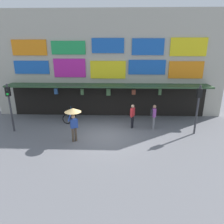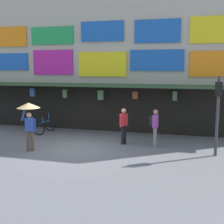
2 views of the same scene
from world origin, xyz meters
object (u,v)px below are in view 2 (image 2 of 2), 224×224
pedestrian_in_white (124,124)px  bicycle_parked (45,126)px  traffic_light_far (218,103)px  pedestrian_with_umbrella (29,113)px  pedestrian_in_blue (155,125)px

pedestrian_in_white → bicycle_parked: bearing=166.3°
traffic_light_far → pedestrian_in_white: size_ratio=1.90×
traffic_light_far → bicycle_parked: traffic_light_far is taller
pedestrian_in_white → pedestrian_with_umbrella: bearing=-148.4°
traffic_light_far → pedestrian_in_white: bearing=168.3°
pedestrian_in_white → traffic_light_far: bearing=-11.7°
bicycle_parked → pedestrian_in_blue: bearing=-11.0°
traffic_light_far → pedestrian_in_white: (-4.00, 0.82, -1.19)m
bicycle_parked → pedestrian_in_blue: 6.24m
pedestrian_in_blue → traffic_light_far: bearing=-17.0°
pedestrian_with_umbrella → traffic_light_far: bearing=10.3°
pedestrian_with_umbrella → pedestrian_in_blue: bearing=23.3°
traffic_light_far → pedestrian_with_umbrella: size_ratio=1.54×
pedestrian_in_blue → pedestrian_with_umbrella: bearing=-156.7°
traffic_light_far → bicycle_parked: (-8.66, 1.96, -1.75)m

